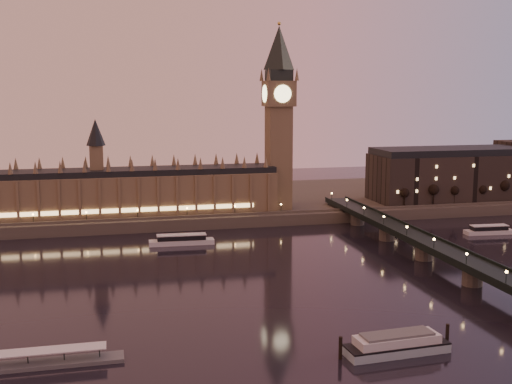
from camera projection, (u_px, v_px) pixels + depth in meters
ground at (223, 287)px, 239.43m from camera, size 700.00×700.00×0.00m
far_embankment at (223, 202)px, 404.40m from camera, size 560.00×130.00×6.00m
palace_of_westminster at (109, 187)px, 343.38m from camera, size 180.00×26.62×52.00m
big_ben at (279, 106)px, 357.94m from camera, size 17.68×17.68×104.00m
westminster_bridge at (446, 258)px, 259.17m from camera, size 13.20×260.00×15.30m
city_block at (489, 171)px, 405.72m from camera, size 155.00×45.00×34.00m
bare_tree_0 at (405, 192)px, 370.44m from camera, size 5.80×5.80×11.80m
bare_tree_1 at (431, 191)px, 374.11m from camera, size 5.80×5.80×11.80m
bare_tree_2 at (456, 190)px, 377.79m from camera, size 5.80×5.80×11.80m
bare_tree_3 at (481, 189)px, 381.46m from camera, size 5.80×5.80×11.80m
bare_tree_4 at (505, 188)px, 385.13m from camera, size 5.80×5.80×11.80m
cruise_boat_a at (182, 240)px, 305.79m from camera, size 31.11×8.06×4.93m
cruise_boat_b at (489, 230)px, 328.14m from camera, size 25.61×8.19×4.65m
moored_barge at (397, 344)px, 178.81m from camera, size 34.39×10.19×6.32m
pontoon_pier at (49, 361)px, 171.26m from camera, size 38.86×6.48×10.36m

